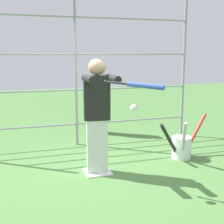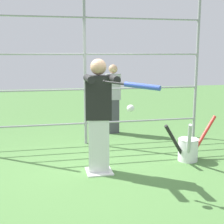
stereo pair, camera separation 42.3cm
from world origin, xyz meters
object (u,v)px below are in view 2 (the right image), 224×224
(batter, at_px, (99,113))
(baseball_bat_swinging, at_px, (137,86))
(softball_in_flight, at_px, (131,108))
(bystander_behind_fence, at_px, (113,98))
(bat_bucket, at_px, (188,148))

(batter, xyz_separation_m, baseball_bat_swinging, (-0.35, 0.81, 0.49))
(softball_in_flight, xyz_separation_m, bystander_behind_fence, (-0.46, -3.16, -0.32))
(baseball_bat_swinging, relative_size, softball_in_flight, 6.65)
(batter, distance_m, bystander_behind_fence, 2.47)
(baseball_bat_swinging, bearing_deg, bat_bucket, -140.54)
(softball_in_flight, relative_size, bystander_behind_fence, 0.06)
(batter, height_order, bystander_behind_fence, batter)
(softball_in_flight, bearing_deg, bystander_behind_fence, -98.25)
(batter, xyz_separation_m, bat_bucket, (-1.60, -0.21, -0.72))
(bystander_behind_fence, bearing_deg, batter, 72.79)
(baseball_bat_swinging, xyz_separation_m, softball_in_flight, (0.08, -0.02, -0.29))
(batter, distance_m, baseball_bat_swinging, 1.01)
(softball_in_flight, bearing_deg, baseball_bat_swinging, 168.61)
(baseball_bat_swinging, distance_m, bystander_behind_fence, 3.25)
(batter, relative_size, bat_bucket, 1.53)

